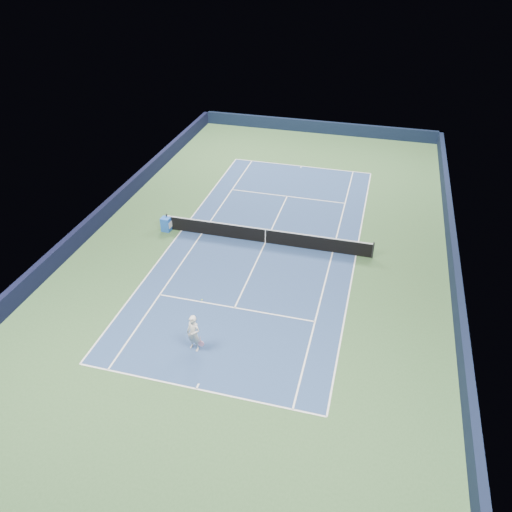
# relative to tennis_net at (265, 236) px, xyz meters

# --- Properties ---
(ground) EXTENTS (40.00, 40.00, 0.00)m
(ground) POSITION_rel_tennis_net_xyz_m (0.00, 0.00, -0.50)
(ground) COLOR #32532D
(ground) RESTS_ON ground
(wall_far) EXTENTS (22.00, 0.35, 1.10)m
(wall_far) POSITION_rel_tennis_net_xyz_m (0.00, 19.82, 0.05)
(wall_far) COLOR black
(wall_far) RESTS_ON ground
(wall_right) EXTENTS (0.35, 40.00, 1.10)m
(wall_right) POSITION_rel_tennis_net_xyz_m (10.82, 0.00, 0.05)
(wall_right) COLOR black
(wall_right) RESTS_ON ground
(wall_left) EXTENTS (0.35, 40.00, 1.10)m
(wall_left) POSITION_rel_tennis_net_xyz_m (-10.82, 0.00, 0.05)
(wall_left) COLOR black
(wall_left) RESTS_ON ground
(court_surface) EXTENTS (10.97, 23.77, 0.01)m
(court_surface) POSITION_rel_tennis_net_xyz_m (0.00, 0.00, -0.50)
(court_surface) COLOR navy
(court_surface) RESTS_ON ground
(baseline_far) EXTENTS (10.97, 0.08, 0.00)m
(baseline_far) POSITION_rel_tennis_net_xyz_m (0.00, 11.88, -0.50)
(baseline_far) COLOR white
(baseline_far) RESTS_ON ground
(baseline_near) EXTENTS (10.97, 0.08, 0.00)m
(baseline_near) POSITION_rel_tennis_net_xyz_m (0.00, -11.88, -0.50)
(baseline_near) COLOR white
(baseline_near) RESTS_ON ground
(sideline_doubles_right) EXTENTS (0.08, 23.77, 0.00)m
(sideline_doubles_right) POSITION_rel_tennis_net_xyz_m (5.49, 0.00, -0.50)
(sideline_doubles_right) COLOR white
(sideline_doubles_right) RESTS_ON ground
(sideline_doubles_left) EXTENTS (0.08, 23.77, 0.00)m
(sideline_doubles_left) POSITION_rel_tennis_net_xyz_m (-5.49, 0.00, -0.50)
(sideline_doubles_left) COLOR white
(sideline_doubles_left) RESTS_ON ground
(sideline_singles_right) EXTENTS (0.08, 23.77, 0.00)m
(sideline_singles_right) POSITION_rel_tennis_net_xyz_m (4.12, 0.00, -0.50)
(sideline_singles_right) COLOR white
(sideline_singles_right) RESTS_ON ground
(sideline_singles_left) EXTENTS (0.08, 23.77, 0.00)m
(sideline_singles_left) POSITION_rel_tennis_net_xyz_m (-4.12, 0.00, -0.50)
(sideline_singles_left) COLOR white
(sideline_singles_left) RESTS_ON ground
(service_line_far) EXTENTS (8.23, 0.08, 0.00)m
(service_line_far) POSITION_rel_tennis_net_xyz_m (0.00, 6.40, -0.50)
(service_line_far) COLOR white
(service_line_far) RESTS_ON ground
(service_line_near) EXTENTS (8.23, 0.08, 0.00)m
(service_line_near) POSITION_rel_tennis_net_xyz_m (0.00, -6.40, -0.50)
(service_line_near) COLOR white
(service_line_near) RESTS_ON ground
(center_service_line) EXTENTS (0.08, 12.80, 0.00)m
(center_service_line) POSITION_rel_tennis_net_xyz_m (0.00, 0.00, -0.50)
(center_service_line) COLOR white
(center_service_line) RESTS_ON ground
(center_mark_far) EXTENTS (0.08, 0.30, 0.00)m
(center_mark_far) POSITION_rel_tennis_net_xyz_m (0.00, 11.73, -0.50)
(center_mark_far) COLOR white
(center_mark_far) RESTS_ON ground
(center_mark_near) EXTENTS (0.08, 0.30, 0.00)m
(center_mark_near) POSITION_rel_tennis_net_xyz_m (0.00, -11.73, -0.50)
(center_mark_near) COLOR white
(center_mark_near) RESTS_ON ground
(tennis_net) EXTENTS (12.90, 0.10, 1.07)m
(tennis_net) POSITION_rel_tennis_net_xyz_m (0.00, 0.00, 0.00)
(tennis_net) COLOR black
(tennis_net) RESTS_ON ground
(sponsor_cube) EXTENTS (0.61, 0.54, 0.91)m
(sponsor_cube) POSITION_rel_tennis_net_xyz_m (-6.40, -0.21, -0.05)
(sponsor_cube) COLOR blue
(sponsor_cube) RESTS_ON ground
(tennis_player) EXTENTS (0.88, 1.35, 2.14)m
(tennis_player) POSITION_rel_tennis_net_xyz_m (-0.90, -9.67, 0.44)
(tennis_player) COLOR silver
(tennis_player) RESTS_ON ground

